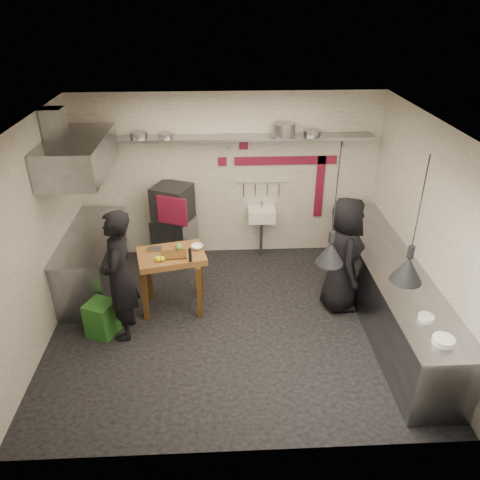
{
  "coord_description": "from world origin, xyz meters",
  "views": [
    {
      "loc": [
        -0.18,
        -5.29,
        4.17
      ],
      "look_at": [
        0.1,
        0.3,
        1.17
      ],
      "focal_mm": 35.0,
      "sensor_mm": 36.0,
      "label": 1
    }
  ],
  "objects_px": {
    "combi_oven": "(173,203)",
    "chef_right": "(343,255)",
    "prep_table": "(173,281)",
    "chef_left": "(119,276)",
    "green_bin": "(102,318)",
    "oven_stand": "(175,239)"
  },
  "relations": [
    {
      "from": "prep_table",
      "to": "chef_left",
      "type": "xyz_separation_m",
      "value": [
        -0.62,
        -0.55,
        0.45
      ]
    },
    {
      "from": "green_bin",
      "to": "combi_oven",
      "type": "bearing_deg",
      "value": 66.01
    },
    {
      "from": "green_bin",
      "to": "chef_left",
      "type": "height_order",
      "value": "chef_left"
    },
    {
      "from": "chef_left",
      "to": "chef_right",
      "type": "xyz_separation_m",
      "value": [
        3.05,
        0.49,
        -0.05
      ]
    },
    {
      "from": "green_bin",
      "to": "chef_right",
      "type": "relative_size",
      "value": 0.29
    },
    {
      "from": "oven_stand",
      "to": "chef_left",
      "type": "relative_size",
      "value": 0.44
    },
    {
      "from": "combi_oven",
      "to": "chef_right",
      "type": "bearing_deg",
      "value": -6.31
    },
    {
      "from": "prep_table",
      "to": "chef_left",
      "type": "height_order",
      "value": "chef_left"
    },
    {
      "from": "green_bin",
      "to": "prep_table",
      "type": "bearing_deg",
      "value": 30.8
    },
    {
      "from": "combi_oven",
      "to": "prep_table",
      "type": "bearing_deg",
      "value": -63.31
    },
    {
      "from": "combi_oven",
      "to": "green_bin",
      "type": "bearing_deg",
      "value": -90.37
    },
    {
      "from": "green_bin",
      "to": "oven_stand",
      "type": "bearing_deg",
      "value": 66.15
    },
    {
      "from": "combi_oven",
      "to": "prep_table",
      "type": "distance_m",
      "value": 1.52
    },
    {
      "from": "oven_stand",
      "to": "green_bin",
      "type": "bearing_deg",
      "value": -90.22
    },
    {
      "from": "green_bin",
      "to": "chef_right",
      "type": "bearing_deg",
      "value": 8.39
    },
    {
      "from": "oven_stand",
      "to": "combi_oven",
      "type": "height_order",
      "value": "combi_oven"
    },
    {
      "from": "oven_stand",
      "to": "combi_oven",
      "type": "xyz_separation_m",
      "value": [
        0.0,
        -0.01,
        0.69
      ]
    },
    {
      "from": "green_bin",
      "to": "chef_right",
      "type": "distance_m",
      "value": 3.46
    },
    {
      "from": "chef_left",
      "to": "prep_table",
      "type": "bearing_deg",
      "value": 130.28
    },
    {
      "from": "oven_stand",
      "to": "green_bin",
      "type": "distance_m",
      "value": 2.13
    },
    {
      "from": "combi_oven",
      "to": "green_bin",
      "type": "relative_size",
      "value": 1.16
    },
    {
      "from": "combi_oven",
      "to": "prep_table",
      "type": "relative_size",
      "value": 0.63
    }
  ]
}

